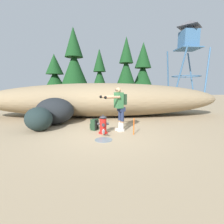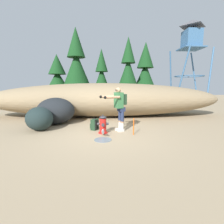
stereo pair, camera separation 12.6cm
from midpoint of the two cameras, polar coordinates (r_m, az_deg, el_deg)
ground_plane at (r=6.07m, az=-3.16°, el=-7.76°), size 56.00×56.00×0.04m
dirt_embankment at (r=9.56m, az=-3.64°, el=4.31°), size 13.73×3.20×1.93m
fire_hydrant at (r=6.04m, az=-3.74°, el=-4.53°), size 0.43×0.38×0.70m
hydrant_water_jet at (r=5.52m, az=-3.66°, el=-7.93°), size 0.57×0.93×0.43m
utility_worker at (r=6.19m, az=1.90°, el=2.80°), size 1.04×0.73×1.68m
spare_backpack at (r=6.57m, az=-6.74°, el=-4.40°), size 0.36×0.36×0.47m
boulder_large at (r=8.00m, az=-19.80°, el=0.36°), size 2.37×2.36×1.22m
boulder_mid at (r=7.02m, az=-24.80°, el=-2.21°), size 1.50×1.55×0.93m
pine_tree_far_left at (r=17.59m, az=-19.57°, el=11.30°), size 2.66×2.66×4.92m
pine_tree_left at (r=16.60m, az=-13.37°, el=16.59°), size 2.65×2.65×7.25m
pine_tree_center at (r=16.00m, az=-4.62°, el=12.62°), size 1.84×1.84×5.27m
pine_tree_right at (r=15.40m, az=4.73°, el=15.26°), size 1.98×1.98×6.15m
pine_tree_far_right at (r=17.53m, az=10.53°, el=13.55°), size 2.60×2.60×6.17m
watchtower at (r=20.83m, az=25.05°, el=21.53°), size 3.92×3.92×8.73m
survey_stake at (r=5.91m, az=7.06°, el=-5.07°), size 0.04×0.04×0.60m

